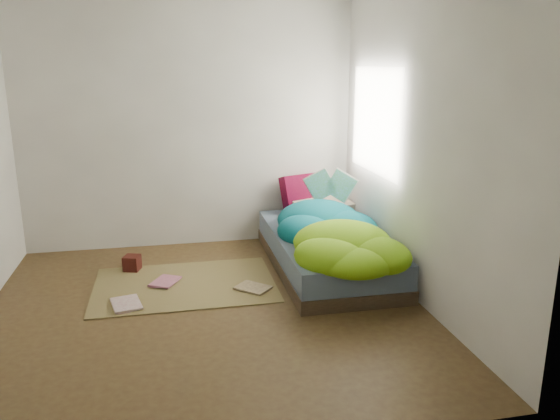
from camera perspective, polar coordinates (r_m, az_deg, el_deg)
The scene contains 12 objects.
ground at distance 4.54m, azimuth -7.69°, elevation -10.30°, with size 3.50×3.50×0.00m, color #462F1B.
room_walls at distance 4.12m, azimuth -8.32°, elevation 10.64°, with size 3.54×3.54×2.62m.
bed at distance 5.33m, azimuth 4.85°, elevation -4.31°, with size 1.00×2.00×0.34m.
duvet at distance 5.03m, azimuth 5.65°, elevation -1.44°, with size 0.96×1.84×0.34m, color #076E72, non-canonical shape.
rug at distance 5.03m, azimuth -9.90°, elevation -7.69°, with size 1.60×1.10×0.01m, color brown.
pillow_floral at distance 6.02m, azimuth 4.23°, elevation 0.40°, with size 0.65×0.40×0.14m, color beige.
pillow_magenta at distance 6.02m, azimuth 2.09°, elevation 1.73°, with size 0.41×0.13×0.41m, color #4F0522.
open_book at distance 5.63m, azimuth 5.34°, elevation 3.54°, with size 0.44×0.10×0.27m, color #2D8B30, non-canonical shape.
wooden_box at distance 5.44m, azimuth -15.20°, elevation -5.35°, with size 0.14×0.14×0.14m, color #3B140D.
floor_book_a at distance 4.70m, azimuth -17.11°, elevation -9.61°, with size 0.22×0.30×0.02m, color silver.
floor_book_b at distance 5.12m, azimuth -12.92°, elevation -7.19°, with size 0.20×0.28×0.03m, color pink.
floor_book_c at distance 4.77m, azimuth -3.56°, elevation -8.55°, with size 0.21×0.29×0.02m, color tan.
Camera 1 is at (-0.25, -4.10, 1.93)m, focal length 35.00 mm.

